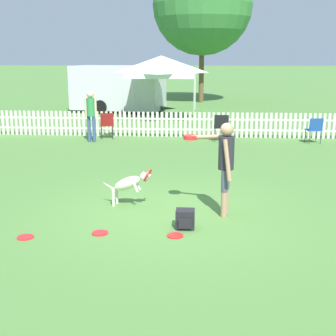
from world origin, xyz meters
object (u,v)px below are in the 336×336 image
object	(u,v)px
folding_chair_green_right	(315,128)
spectator_standing	(91,111)
canopy_tent_main	(161,66)
tree_left_grove	(203,4)
leaping_dog	(129,183)
backpack_on_grass	(185,219)
handler_person	(223,157)
frisbee_near_dog	(25,237)
equipment_trailer	(118,88)
folding_chair_blue_left	(107,123)
frisbee_near_handler	(175,236)
frisbee_midfield	(100,233)
folding_chair_center	(221,125)

from	to	relation	value
folding_chair_green_right	spectator_standing	distance (m)	7.42
canopy_tent_main	tree_left_grove	world-z (taller)	tree_left_grove
leaping_dog	spectator_standing	distance (m)	7.12
leaping_dog	tree_left_grove	xyz separation A→B (m)	(1.29, 20.48, 5.28)
backpack_on_grass	tree_left_grove	world-z (taller)	tree_left_grove
handler_person	frisbee_near_dog	world-z (taller)	handler_person
equipment_trailer	backpack_on_grass	bearing A→B (deg)	-65.80
handler_person	leaping_dog	xyz separation A→B (m)	(-1.77, 0.38, -0.62)
leaping_dog	canopy_tent_main	bearing A→B (deg)	-165.53
handler_person	folding_chair_blue_left	distance (m)	8.56
spectator_standing	frisbee_near_handler	bearing A→B (deg)	121.03
equipment_trailer	frisbee_midfield	bearing A→B (deg)	-70.64
backpack_on_grass	folding_chair_center	bearing A→B (deg)	83.75
frisbee_midfield	folding_chair_center	size ratio (longest dim) A/B	0.29
frisbee_near_handler	tree_left_grove	size ratio (longest dim) A/B	0.03
equipment_trailer	folding_chair_center	bearing A→B (deg)	-48.30
canopy_tent_main	folding_chair_blue_left	bearing A→B (deg)	-106.74
leaping_dog	folding_chair_green_right	xyz separation A→B (m)	(5.08, 7.00, 0.05)
canopy_tent_main	spectator_standing	size ratio (longest dim) A/B	1.75
spectator_standing	folding_chair_green_right	bearing A→B (deg)	-168.59
handler_person	frisbee_midfield	distance (m)	2.54
frisbee_near_handler	folding_chair_center	xyz separation A→B (m)	(1.05, 8.63, 0.54)
frisbee_midfield	spectator_standing	size ratio (longest dim) A/B	0.16
frisbee_midfield	folding_chair_center	world-z (taller)	folding_chair_center
leaping_dog	frisbee_midfield	size ratio (longest dim) A/B	3.87
leaping_dog	frisbee_midfield	world-z (taller)	leaping_dog
handler_person	leaping_dog	size ratio (longest dim) A/B	1.65
folding_chair_center	frisbee_near_dog	bearing A→B (deg)	68.91
frisbee_near_handler	frisbee_near_dog	world-z (taller)	same
folding_chair_center	equipment_trailer	xyz separation A→B (m)	(-4.93, 8.10, 0.67)
frisbee_near_handler	frisbee_near_dog	distance (m)	2.41
backpack_on_grass	folding_chair_center	world-z (taller)	folding_chair_center
leaping_dog	equipment_trailer	size ratio (longest dim) A/B	0.19
leaping_dog	backpack_on_grass	distance (m)	1.61
backpack_on_grass	spectator_standing	bearing A→B (deg)	113.69
leaping_dog	frisbee_near_dog	world-z (taller)	leaping_dog
leaping_dog	spectator_standing	world-z (taller)	spectator_standing
folding_chair_blue_left	spectator_standing	world-z (taller)	spectator_standing
handler_person	canopy_tent_main	xyz separation A→B (m)	(-2.21, 12.61, 1.28)
leaping_dog	spectator_standing	bearing A→B (deg)	-148.56
frisbee_near_dog	equipment_trailer	xyz separation A→B (m)	(-1.48, 16.97, 1.22)
handler_person	folding_chair_green_right	world-z (taller)	handler_person
folding_chair_blue_left	backpack_on_grass	bearing A→B (deg)	95.47
folding_chair_green_right	tree_left_grove	bearing A→B (deg)	-83.81
frisbee_near_handler	folding_chair_green_right	bearing A→B (deg)	64.19
frisbee_midfield	spectator_standing	xyz separation A→B (m)	(-2.05, 8.18, 1.04)
handler_person	spectator_standing	bearing A→B (deg)	42.36
frisbee_midfield	backpack_on_grass	size ratio (longest dim) A/B	0.82
folding_chair_center	handler_person	bearing A→B (deg)	88.21
frisbee_midfield	folding_chair_green_right	bearing A→B (deg)	57.72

